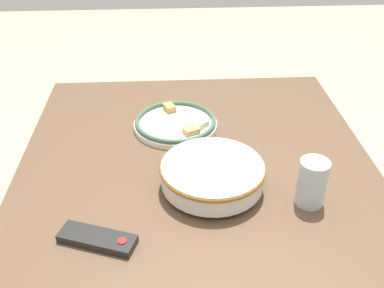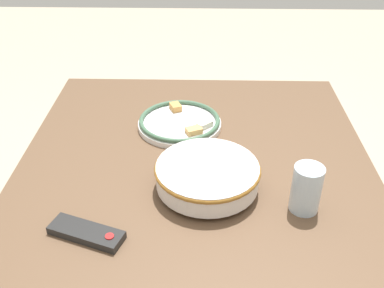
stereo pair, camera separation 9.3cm
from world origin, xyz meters
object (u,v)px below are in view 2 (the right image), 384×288
(food_plate, at_px, (180,122))
(drinking_glass, at_px, (306,189))
(tv_remote, at_px, (86,233))
(noodle_bowl, at_px, (207,175))

(food_plate, height_order, drinking_glass, drinking_glass)
(food_plate, relative_size, tv_remote, 1.42)
(noodle_bowl, height_order, food_plate, noodle_bowl)
(food_plate, bearing_deg, drinking_glass, -139.81)
(food_plate, bearing_deg, tv_remote, 158.71)
(tv_remote, xyz_separation_m, drinking_glass, (0.11, -0.53, 0.05))
(noodle_bowl, distance_m, food_plate, 0.33)
(drinking_glass, bearing_deg, noodle_bowl, 72.94)
(food_plate, relative_size, drinking_glass, 2.15)
(noodle_bowl, bearing_deg, drinking_glass, -107.06)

